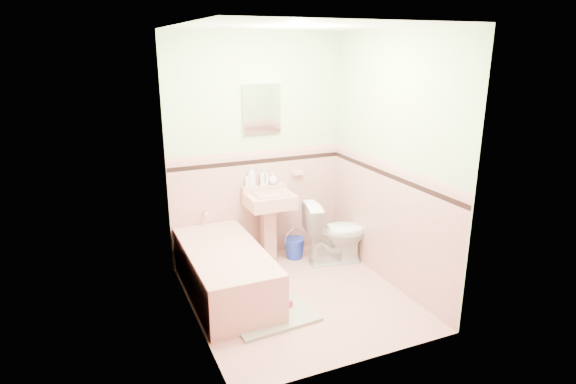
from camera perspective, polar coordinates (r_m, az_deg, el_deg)
name	(u,v)px	position (r m, az deg, el deg)	size (l,w,h in m)	color
floor	(298,297)	(4.78, 1.22, -12.36)	(2.20, 2.20, 0.00)	#D5968B
ceiling	(300,26)	(4.17, 1.45, 19.14)	(2.20, 2.20, 0.00)	white
wall_back	(257,150)	(5.30, -3.68, 5.04)	(2.50, 2.50, 0.00)	#EFE3C3
wall_front	(365,209)	(3.39, 9.16, -2.05)	(2.50, 2.50, 0.00)	#EFE3C3
wall_left	(188,185)	(4.01, -11.77, 0.80)	(2.50, 2.50, 0.00)	#EFE3C3
wall_right	(392,163)	(4.80, 12.24, 3.44)	(2.50, 2.50, 0.00)	#EFE3C3
wainscot_back	(259,206)	(5.46, -3.51, -1.67)	(2.00, 2.00, 0.00)	#D89B91
wainscot_front	(360,292)	(3.66, 8.58, -11.68)	(2.00, 2.00, 0.00)	#D89B91
wainscot_left	(194,258)	(4.23, -11.08, -7.66)	(2.20, 2.20, 0.00)	#D89B91
wainscot_right	(387,225)	(4.99, 11.66, -3.85)	(2.20, 2.20, 0.00)	#D89B91
accent_back	(258,162)	(5.31, -3.59, 3.64)	(2.00, 2.00, 0.00)	black
accent_front	(363,226)	(3.44, 8.90, -4.01)	(2.00, 2.00, 0.00)	black
accent_left	(191,200)	(4.05, -11.41, -0.93)	(2.20, 2.20, 0.00)	black
accent_right	(389,176)	(4.83, 11.97, 1.93)	(2.20, 2.20, 0.00)	black
cap_back	(258,153)	(5.29, -3.61, 4.69)	(2.00, 2.00, 0.00)	#D58D87
cap_front	(364,213)	(3.41, 8.98, -2.44)	(2.00, 2.00, 0.00)	#D58D87
cap_left	(191,188)	(4.02, -11.49, 0.42)	(2.20, 2.20, 0.00)	#D58D87
cap_right	(390,166)	(4.80, 12.04, 3.08)	(2.20, 2.20, 0.00)	#D58D87
bathtub	(225,274)	(4.76, -7.47, -9.60)	(0.70, 1.50, 0.45)	tan
tub_faucet	(205,212)	(5.25, -9.85, -2.33)	(0.04, 0.04, 0.12)	silver
sink	(270,228)	(5.34, -2.13, -4.35)	(0.51, 0.48, 0.80)	tan
sink_faucet	(265,178)	(5.30, -2.74, 1.71)	(0.02, 0.02, 0.10)	silver
medicine_cabinet	(262,109)	(5.22, -3.14, 9.87)	(0.42, 0.04, 0.52)	white
soap_dish	(297,173)	(5.51, 1.12, 2.32)	(0.13, 0.07, 0.04)	tan
soap_bottle_left	(252,176)	(5.28, -4.35, 1.90)	(0.09, 0.09, 0.24)	#B2B2B2
soap_bottle_mid	(264,177)	(5.33, -2.89, 1.85)	(0.09, 0.09, 0.20)	#B2B2B2
soap_bottle_right	(273,178)	(5.38, -1.85, 1.65)	(0.11, 0.11, 0.14)	#B2B2B2
tube	(247,182)	(5.28, -4.90, 1.22)	(0.04, 0.04, 0.12)	white
toilet	(335,232)	(5.39, 5.65, -4.78)	(0.39, 0.69, 0.70)	white
bucket	(295,248)	(5.55, 0.78, -6.69)	(0.23, 0.23, 0.23)	#192FAD
bath_mat	(273,317)	(4.44, -1.77, -14.60)	(0.75, 0.50, 0.03)	gray
shoe	(284,305)	(4.52, -0.48, -13.33)	(0.16, 0.07, 0.06)	#BF1E59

